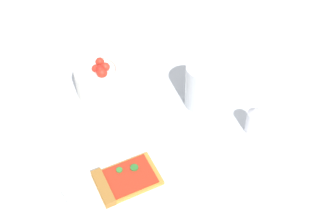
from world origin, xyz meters
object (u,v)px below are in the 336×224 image
object	(u,v)px
salad_bowl	(99,80)
pizza_slice_main	(123,180)
plate	(120,165)
pepper_shaker	(253,120)
soda_glass	(202,87)

from	to	relation	value
salad_bowl	pizza_slice_main	bearing A→B (deg)	-92.67
plate	pepper_shaker	xyz separation A→B (m)	(0.29, 0.01, 0.03)
pepper_shaker	plate	bearing A→B (deg)	-178.20
pizza_slice_main	pepper_shaker	bearing A→B (deg)	10.30
plate	pizza_slice_main	distance (m)	0.05
soda_glass	pepper_shaker	xyz separation A→B (m)	(0.08, -0.11, -0.02)
pizza_slice_main	soda_glass	world-z (taller)	soda_glass
plate	pepper_shaker	size ratio (longest dim) A/B	3.65
plate	soda_glass	xyz separation A→B (m)	(0.22, 0.12, 0.04)
soda_glass	pepper_shaker	size ratio (longest dim) A/B	1.60
soda_glass	salad_bowl	bearing A→B (deg)	153.35
plate	pizza_slice_main	xyz separation A→B (m)	(-0.00, -0.04, 0.01)
plate	pizza_slice_main	bearing A→B (deg)	-94.13
salad_bowl	soda_glass	world-z (taller)	soda_glass
pizza_slice_main	pepper_shaker	xyz separation A→B (m)	(0.30, 0.05, 0.01)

